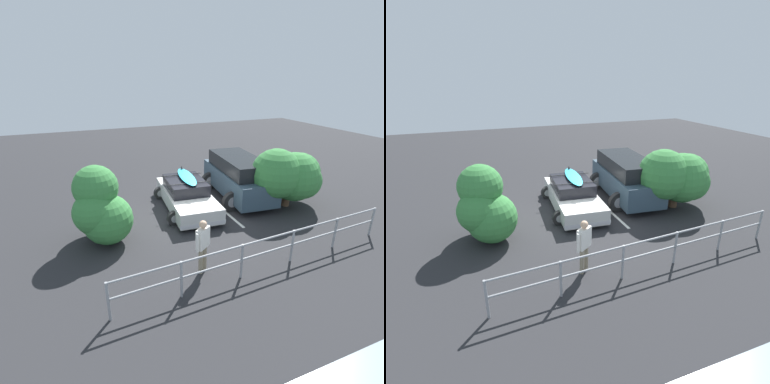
# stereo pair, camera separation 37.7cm
# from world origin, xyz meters

# --- Properties ---
(ground_plane) EXTENTS (44.00, 44.00, 0.02)m
(ground_plane) POSITION_xyz_m (0.00, 0.00, -0.01)
(ground_plane) COLOR #28282B
(ground_plane) RESTS_ON ground
(parking_stripe) EXTENTS (0.12, 5.00, 0.00)m
(parking_stripe) POSITION_xyz_m (-1.66, -0.61, 0.00)
(parking_stripe) COLOR silver
(parking_stripe) RESTS_ON ground
(sedan_car) EXTENTS (2.56, 4.49, 1.51)m
(sedan_car) POSITION_xyz_m (-0.33, -0.65, 0.58)
(sedan_car) COLOR silver
(sedan_car) RESTS_ON ground
(suv_car) EXTENTS (2.88, 4.83, 1.91)m
(suv_car) POSITION_xyz_m (-2.99, -0.93, 0.99)
(suv_car) COLOR #334756
(suv_car) RESTS_ON ground
(person_bystander) EXTENTS (0.55, 0.41, 1.65)m
(person_bystander) POSITION_xyz_m (0.87, 3.71, 0.99)
(person_bystander) COLOR gray
(person_bystander) RESTS_ON ground
(railing_fence) EXTENTS (9.20, 0.60, 1.07)m
(railing_fence) POSITION_xyz_m (-0.93, 4.32, 0.72)
(railing_fence) COLOR gray
(railing_fence) RESTS_ON ground
(bush_near_left) EXTENTS (1.93, 2.08, 2.68)m
(bush_near_left) POSITION_xyz_m (3.34, 0.85, 1.18)
(bush_near_left) COLOR brown
(bush_near_left) RESTS_ON ground
(bush_near_right) EXTENTS (3.42, 2.38, 2.60)m
(bush_near_right) POSITION_xyz_m (-4.38, 0.81, 1.39)
(bush_near_right) COLOR brown
(bush_near_right) RESTS_ON ground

